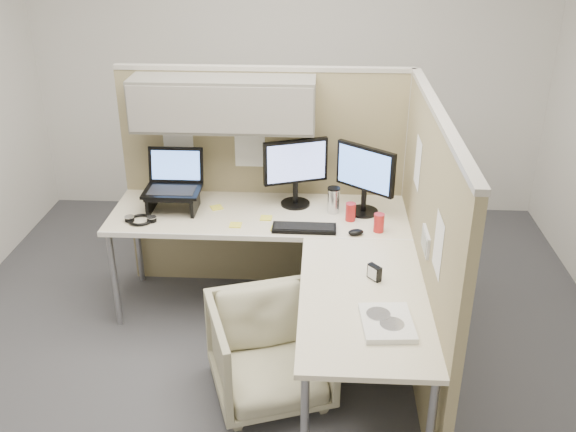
# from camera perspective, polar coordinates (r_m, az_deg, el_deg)

# --- Properties ---
(ground) EXTENTS (4.50, 4.50, 0.00)m
(ground) POSITION_cam_1_polar(r_m,az_deg,el_deg) (4.21, -1.58, -11.96)
(ground) COLOR #3D3E43
(ground) RESTS_ON ground
(partition_back) EXTENTS (2.00, 0.36, 1.63)m
(partition_back) POSITION_cam_1_polar(r_m,az_deg,el_deg) (4.43, -3.69, 6.24)
(partition_back) COLOR #988B63
(partition_back) RESTS_ON ground
(partition_right) EXTENTS (0.07, 2.03, 1.63)m
(partition_right) POSITION_cam_1_polar(r_m,az_deg,el_deg) (3.74, 12.06, -2.84)
(partition_right) COLOR #988B63
(partition_right) RESTS_ON ground
(desk) EXTENTS (2.00, 1.98, 0.73)m
(desk) POSITION_cam_1_polar(r_m,az_deg,el_deg) (3.93, 0.26, -2.93)
(desk) COLOR beige
(desk) RESTS_ON ground
(office_chair) EXTENTS (0.79, 0.77, 0.65)m
(office_chair) POSITION_cam_1_polar(r_m,az_deg,el_deg) (3.70, -1.60, -11.57)
(office_chair) COLOR #B9B293
(office_chair) RESTS_ON ground
(monitor_left) EXTENTS (0.43, 0.20, 0.47)m
(monitor_left) POSITION_cam_1_polar(r_m,az_deg,el_deg) (4.30, 0.68, 4.35)
(monitor_left) COLOR black
(monitor_left) RESTS_ON desk
(monitor_right) EXTENTS (0.37, 0.30, 0.47)m
(monitor_right) POSITION_cam_1_polar(r_m,az_deg,el_deg) (4.21, 6.86, 3.69)
(monitor_right) COLOR black
(monitor_right) RESTS_ON desk
(laptop_station) EXTENTS (0.37, 0.32, 0.39)m
(laptop_station) POSITION_cam_1_polar(r_m,az_deg,el_deg) (4.36, -10.16, 2.46)
(laptop_station) COLOR black
(laptop_station) RESTS_ON desk
(keyboard) EXTENTS (0.41, 0.14, 0.02)m
(keyboard) POSITION_cam_1_polar(r_m,az_deg,el_deg) (4.06, 1.45, -1.09)
(keyboard) COLOR black
(keyboard) RESTS_ON desk
(mouse) EXTENTS (0.11, 0.09, 0.04)m
(mouse) POSITION_cam_1_polar(r_m,az_deg,el_deg) (4.02, 6.05, -1.44)
(mouse) COLOR black
(mouse) RESTS_ON desk
(travel_mug) EXTENTS (0.08, 0.08, 0.18)m
(travel_mug) POSITION_cam_1_polar(r_m,az_deg,el_deg) (4.27, 4.07, 1.43)
(travel_mug) COLOR silver
(travel_mug) RESTS_ON desk
(soda_can_green) EXTENTS (0.07, 0.07, 0.12)m
(soda_can_green) POSITION_cam_1_polar(r_m,az_deg,el_deg) (4.06, 8.08, -0.60)
(soda_can_green) COLOR #B21E1E
(soda_can_green) RESTS_ON desk
(soda_can_silver) EXTENTS (0.07, 0.07, 0.12)m
(soda_can_silver) POSITION_cam_1_polar(r_m,az_deg,el_deg) (4.18, 5.59, 0.37)
(soda_can_silver) COLOR #B21E1E
(soda_can_silver) RESTS_ON desk
(sticky_note_a) EXTENTS (0.08, 0.08, 0.01)m
(sticky_note_a) POSITION_cam_1_polar(r_m,az_deg,el_deg) (4.13, -4.69, -0.80)
(sticky_note_a) COLOR yellow
(sticky_note_a) RESTS_ON desk
(sticky_note_c) EXTENTS (0.10, 0.10, 0.01)m
(sticky_note_c) POSITION_cam_1_polar(r_m,az_deg,el_deg) (4.38, -6.37, 0.76)
(sticky_note_c) COLOR yellow
(sticky_note_c) RESTS_ON desk
(sticky_note_b) EXTENTS (0.08, 0.08, 0.01)m
(sticky_note_b) POSITION_cam_1_polar(r_m,az_deg,el_deg) (4.07, -1.00, -1.11)
(sticky_note_b) COLOR yellow
(sticky_note_b) RESTS_ON desk
(sticky_note_d) EXTENTS (0.08, 0.08, 0.01)m
(sticky_note_d) POSITION_cam_1_polar(r_m,az_deg,el_deg) (4.21, -1.96, -0.17)
(sticky_note_d) COLOR yellow
(sticky_note_d) RESTS_ON desk
(headphones) EXTENTS (0.21, 0.17, 0.03)m
(headphones) POSITION_cam_1_polar(r_m,az_deg,el_deg) (4.27, -12.96, -0.32)
(headphones) COLOR black
(headphones) RESTS_ON desk
(paper_stack) EXTENTS (0.27, 0.33, 0.03)m
(paper_stack) POSITION_cam_1_polar(r_m,az_deg,el_deg) (3.21, 8.79, -9.35)
(paper_stack) COLOR white
(paper_stack) RESTS_ON desk
(desk_clock) EXTENTS (0.08, 0.09, 0.08)m
(desk_clock) POSITION_cam_1_polar(r_m,az_deg,el_deg) (3.55, 7.68, -5.00)
(desk_clock) COLOR black
(desk_clock) RESTS_ON desk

